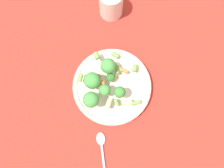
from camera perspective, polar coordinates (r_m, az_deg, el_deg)
name	(u,v)px	position (r m, az deg, el deg)	size (l,w,h in m)	color
ground_plane	(112,88)	(0.66, 0.00, -1.06)	(3.00, 3.00, 0.00)	#B72D23
bowl	(112,87)	(0.64, 0.00, -0.67)	(0.23, 0.23, 0.04)	beige
pasta_salad	(102,83)	(0.59, -2.71, 0.20)	(0.19, 0.19, 0.08)	#8CB766
cup	(111,3)	(0.72, -0.26, 20.41)	(0.07, 0.07, 0.10)	silver
spoon	(103,154)	(0.65, -2.46, -17.78)	(0.14, 0.15, 0.01)	silver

